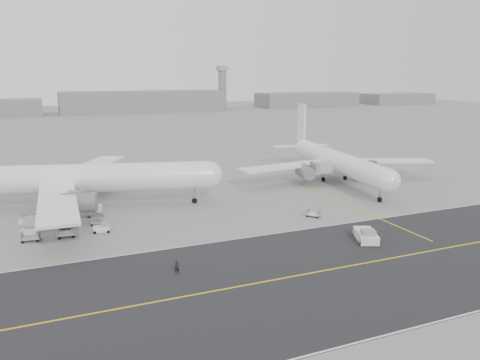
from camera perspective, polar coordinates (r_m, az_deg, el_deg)
name	(u,v)px	position (r m, az deg, el deg)	size (l,w,h in m)	color
ground	(219,236)	(75.74, -2.58, -6.90)	(700.00, 700.00, 0.00)	gray
taxiway	(303,275)	(62.59, 7.66, -11.36)	(220.00, 59.00, 0.03)	#28282B
horizon_buildings	(130,112)	(332.49, -13.31, 8.07)	(520.00, 28.00, 28.00)	gray
control_tower	(222,87)	(354.66, -2.17, 11.30)	(7.00, 7.00, 31.25)	gray
airliner_a	(75,179)	(95.83, -19.50, 0.15)	(56.51, 55.29, 19.94)	white
airliner_b	(336,161)	(115.45, 11.57, 2.31)	(49.32, 50.14, 17.34)	white
pushback_tug	(366,235)	(76.07, 15.12, -6.54)	(4.88, 7.61, 2.19)	silver
jet_bridge	(339,167)	(113.24, 12.03, 1.51)	(14.72, 2.93, 5.57)	gray
gse_cluster	(66,228)	(85.25, -20.47, -5.45)	(18.47, 17.83, 2.15)	gray
stray_dolly	(313,217)	(86.71, 8.93, -4.47)	(1.47, 2.38, 1.47)	silver
ground_crew_a	(177,267)	(62.51, -7.68, -10.49)	(0.67, 0.44, 1.84)	black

